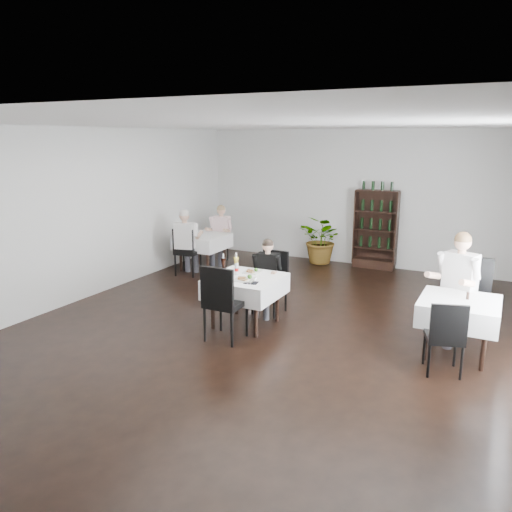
{
  "coord_description": "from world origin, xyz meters",
  "views": [
    {
      "loc": [
        3.14,
        -6.38,
        2.83
      ],
      "look_at": [
        -0.22,
        0.2,
        1.06
      ],
      "focal_mm": 35.0,
      "sensor_mm": 36.0,
      "label": 1
    }
  ],
  "objects_px": {
    "potted_tree": "(322,240)",
    "diner_main": "(266,271)",
    "main_table": "(245,286)",
    "wine_shelf": "(375,230)"
  },
  "relations": [
    {
      "from": "potted_tree",
      "to": "diner_main",
      "type": "distance_m",
      "value": 3.65
    },
    {
      "from": "main_table",
      "to": "diner_main",
      "type": "bearing_deg",
      "value": 82.36
    },
    {
      "from": "main_table",
      "to": "diner_main",
      "type": "xyz_separation_m",
      "value": [
        0.08,
        0.57,
        0.1
      ]
    },
    {
      "from": "diner_main",
      "to": "main_table",
      "type": "bearing_deg",
      "value": -97.64
    },
    {
      "from": "wine_shelf",
      "to": "diner_main",
      "type": "relative_size",
      "value": 1.4
    },
    {
      "from": "wine_shelf",
      "to": "diner_main",
      "type": "bearing_deg",
      "value": -102.4
    },
    {
      "from": "wine_shelf",
      "to": "main_table",
      "type": "relative_size",
      "value": 1.7
    },
    {
      "from": "main_table",
      "to": "diner_main",
      "type": "relative_size",
      "value": 0.82
    },
    {
      "from": "wine_shelf",
      "to": "potted_tree",
      "type": "bearing_deg",
      "value": -174.4
    },
    {
      "from": "potted_tree",
      "to": "diner_main",
      "type": "xyz_separation_m",
      "value": [
        0.34,
        -3.63,
        0.17
      ]
    }
  ]
}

